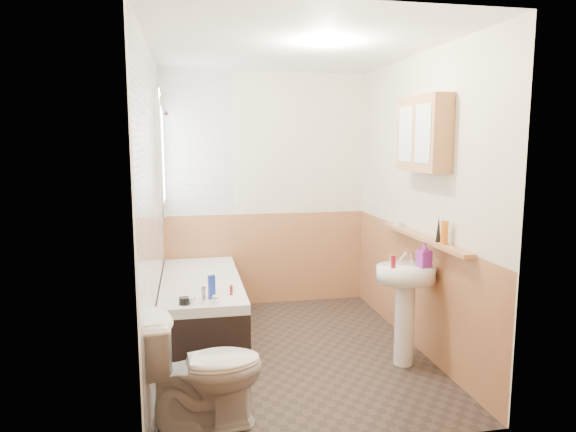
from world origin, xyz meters
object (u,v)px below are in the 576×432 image
Objects in this scene: sink at (405,294)px; pine_shelf at (423,238)px; bathtub at (202,306)px; medicine_cabinet at (423,134)px; toilet at (204,370)px.

pine_shelf is (0.20, 0.14, 0.42)m from sink.
bathtub is at bearing 154.75° from sink.
pine_shelf is 2.20× the size of medicine_cabinet.
toilet is 2.05m from pine_shelf.
bathtub is 2.57× the size of medicine_cabinet.
medicine_cabinet reaches higher than bathtub.
medicine_cabinet is (0.17, 0.14, 1.26)m from sink.
toilet is (-0.03, -1.53, 0.08)m from bathtub.
sink is at bearing -30.25° from bathtub.
bathtub is at bearing -5.90° from toilet.
sink is at bearing -73.75° from toilet.
pine_shelf reaches higher than bathtub.
medicine_cabinet is at bearing 177.52° from pine_shelf.
pine_shelf is 0.83m from medicine_cabinet.
sink is at bearing -144.53° from pine_shelf.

